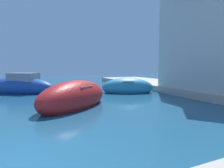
% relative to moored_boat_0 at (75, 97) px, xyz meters
% --- Properties ---
extents(quay_promenade, '(44.00, 32.00, 0.50)m').
position_rel_moored_boat_0_xyz_m(quay_promenade, '(1.83, -5.69, -0.25)').
color(quay_promenade, '#BCB29E').
rests_on(quay_promenade, ground).
extents(moored_boat_0, '(5.03, 4.76, 1.79)m').
position_rel_moored_boat_0_xyz_m(moored_boat_0, '(0.00, 0.00, 0.00)').
color(moored_boat_0, '#B21E1E').
rests_on(moored_boat_0, ground).
extents(moored_boat_2, '(6.08, 4.82, 1.99)m').
position_rel_moored_boat_0_xyz_m(moored_boat_2, '(-3.16, 6.82, 0.03)').
color(moored_boat_2, '#1E479E').
rests_on(moored_boat_2, ground).
extents(moored_boat_4, '(4.52, 3.22, 1.57)m').
position_rel_moored_boat_0_xyz_m(moored_boat_4, '(4.99, 3.50, -0.06)').
color(moored_boat_4, teal).
rests_on(moored_boat_4, ground).
extents(waterfront_building_main, '(5.71, 6.92, 8.20)m').
position_rel_moored_boat_0_xyz_m(waterfront_building_main, '(10.52, -0.06, 4.15)').
color(waterfront_building_main, beige).
rests_on(waterfront_building_main, quay_promenade).
extents(quayside_tree, '(2.64, 2.64, 4.55)m').
position_rel_moored_boat_0_xyz_m(quayside_tree, '(9.71, -0.39, 3.22)').
color(quayside_tree, brown).
rests_on(quayside_tree, quay_promenade).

